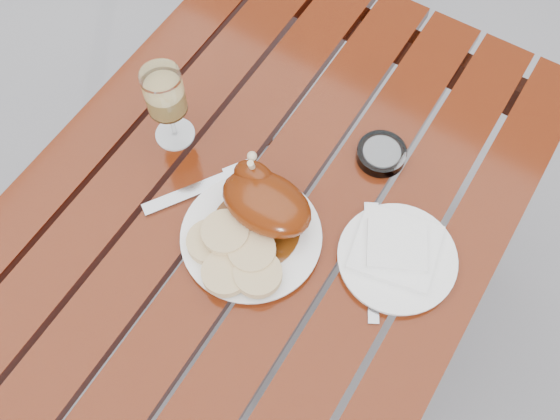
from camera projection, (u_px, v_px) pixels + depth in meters
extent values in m
plane|color=slate|center=(263.00, 333.00, 1.75)|extent=(60.00, 60.00, 0.00)
cube|color=#65250C|center=(259.00, 288.00, 1.42)|extent=(0.80, 1.20, 0.75)
cylinder|color=white|center=(251.00, 237.00, 1.06)|extent=(0.28, 0.28, 0.02)
cylinder|color=#552709|center=(256.00, 228.00, 1.05)|extent=(0.15, 0.15, 0.00)
ellipsoid|color=maroon|center=(267.00, 203.00, 1.03)|extent=(0.16, 0.11, 0.08)
ellipsoid|color=maroon|center=(254.00, 178.00, 1.04)|extent=(0.08, 0.05, 0.06)
cylinder|color=#C6B28C|center=(253.00, 168.00, 1.02)|extent=(0.02, 0.04, 0.08)
cylinder|color=tan|center=(210.00, 242.00, 1.03)|extent=(0.08, 0.08, 0.02)
cylinder|color=tan|center=(226.00, 273.00, 1.00)|extent=(0.08, 0.08, 0.02)
cylinder|color=tan|center=(258.00, 274.00, 1.00)|extent=(0.08, 0.08, 0.02)
cylinder|color=tan|center=(252.00, 251.00, 1.01)|extent=(0.08, 0.08, 0.02)
cylinder|color=tan|center=(225.00, 233.00, 1.02)|extent=(0.08, 0.08, 0.02)
cylinder|color=tan|center=(168.00, 107.00, 1.08)|extent=(0.08, 0.08, 0.17)
cylinder|color=white|center=(397.00, 259.00, 1.04)|extent=(0.22, 0.22, 0.02)
cube|color=white|center=(396.00, 248.00, 1.03)|extent=(0.16, 0.15, 0.01)
cylinder|color=#B2B7BC|center=(381.00, 154.00, 1.13)|extent=(0.11, 0.11, 0.02)
cube|color=gray|center=(195.00, 190.00, 1.10)|extent=(0.12, 0.17, 0.01)
cube|color=gray|center=(372.00, 270.00, 1.03)|extent=(0.11, 0.17, 0.01)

